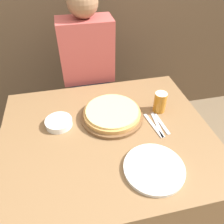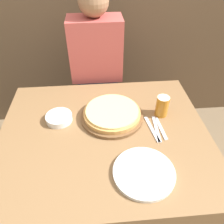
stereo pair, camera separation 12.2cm
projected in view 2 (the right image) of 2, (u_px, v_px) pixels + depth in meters
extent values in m
plane|color=#756047|center=(106.00, 202.00, 1.64)|extent=(12.00, 12.00, 0.00)
cube|color=olive|center=(105.00, 173.00, 1.40)|extent=(1.11, 0.93, 0.75)
cylinder|color=brown|center=(112.00, 116.00, 1.24)|extent=(0.35, 0.35, 0.02)
cylinder|color=tan|center=(112.00, 113.00, 1.23)|extent=(0.32, 0.32, 0.02)
cylinder|color=#EAD184|center=(112.00, 111.00, 1.21)|extent=(0.30, 0.30, 0.01)
cylinder|color=#B7701E|center=(162.00, 106.00, 1.23)|extent=(0.07, 0.07, 0.12)
cylinder|color=white|center=(164.00, 99.00, 1.19)|extent=(0.07, 0.07, 0.01)
cylinder|color=silver|center=(144.00, 172.00, 0.96)|extent=(0.27, 0.27, 0.02)
cylinder|color=silver|center=(59.00, 118.00, 1.22)|extent=(0.15, 0.15, 0.04)
cube|color=silver|center=(152.00, 129.00, 1.17)|extent=(0.05, 0.20, 0.00)
cube|color=silver|center=(156.00, 128.00, 1.18)|extent=(0.03, 0.20, 0.00)
cube|color=silver|center=(161.00, 128.00, 1.18)|extent=(0.03, 0.17, 0.00)
cube|color=#33333D|center=(99.00, 113.00, 1.87)|extent=(0.29, 0.20, 0.73)
cube|color=#B74C47|center=(96.00, 49.00, 1.49)|extent=(0.36, 0.20, 0.42)
sphere|color=#936B4C|center=(93.00, 1.00, 1.30)|extent=(0.19, 0.19, 0.19)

